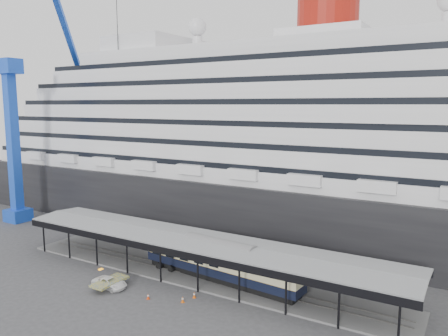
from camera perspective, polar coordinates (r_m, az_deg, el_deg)
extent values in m
plane|color=#3B3B3E|center=(56.50, -6.49, -15.45)|extent=(200.00, 200.00, 0.00)
cube|color=black|center=(81.46, 7.25, -4.34)|extent=(130.00, 30.00, 10.00)
cylinder|color=#99160C|center=(78.10, 13.40, 18.91)|extent=(10.00, 10.00, 9.00)
sphere|color=silver|center=(89.51, -3.51, 17.91)|extent=(3.60, 3.60, 3.60)
cube|color=slate|center=(60.18, -3.52, -13.77)|extent=(56.00, 8.00, 0.24)
cube|color=slate|center=(59.57, -3.92, -13.84)|extent=(54.00, 0.08, 0.10)
cube|color=slate|center=(60.67, -3.13, -13.41)|extent=(54.00, 0.08, 0.10)
cube|color=black|center=(55.24, -6.24, -11.05)|extent=(56.00, 0.18, 0.90)
cube|color=black|center=(62.28, -1.19, -8.75)|extent=(56.00, 0.18, 0.90)
cube|color=slate|center=(58.47, -3.56, -9.16)|extent=(56.00, 9.00, 0.24)
cube|color=blue|center=(95.30, -25.29, -5.57)|extent=(4.00, 4.00, 2.40)
cube|color=blue|center=(93.14, -25.83, 2.96)|extent=(1.80, 1.80, 26.00)
cube|color=blue|center=(93.13, -26.40, 11.81)|extent=(5.00, 3.20, 2.80)
cube|color=blue|center=(91.09, -20.51, 18.21)|extent=(12.92, 17.86, 16.80)
cylinder|color=black|center=(87.38, -13.45, 8.65)|extent=(0.12, 0.12, 47.21)
imported|color=white|center=(58.10, -14.70, -14.30)|extent=(4.68, 2.18, 1.30)
cube|color=black|center=(58.20, -0.55, -14.02)|extent=(22.25, 4.44, 0.74)
cube|color=black|center=(57.85, -0.55, -13.15)|extent=(23.33, 4.95, 1.16)
cube|color=beige|center=(57.40, -0.55, -11.97)|extent=(23.33, 4.99, 1.37)
cube|color=black|center=(57.10, -0.55, -11.13)|extent=(23.33, 4.95, 0.42)
cube|color=red|center=(54.37, -9.88, -16.50)|extent=(0.47, 0.47, 0.03)
cone|color=red|center=(54.22, -9.89, -16.16)|extent=(0.40, 0.40, 0.69)
cylinder|color=white|center=(54.20, -9.89, -16.10)|extent=(0.22, 0.22, 0.13)
cube|color=#DC5B0C|center=(53.05, -5.42, -17.06)|extent=(0.46, 0.46, 0.03)
cone|color=#DC5B0C|center=(52.90, -5.42, -16.70)|extent=(0.38, 0.38, 0.72)
cylinder|color=white|center=(52.87, -5.42, -16.63)|extent=(0.23, 0.23, 0.14)
cube|color=#E2580C|center=(54.05, -3.91, -16.54)|extent=(0.46, 0.46, 0.03)
cone|color=#E2580C|center=(53.89, -3.91, -16.18)|extent=(0.39, 0.39, 0.73)
cylinder|color=white|center=(53.87, -3.91, -16.11)|extent=(0.23, 0.23, 0.14)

